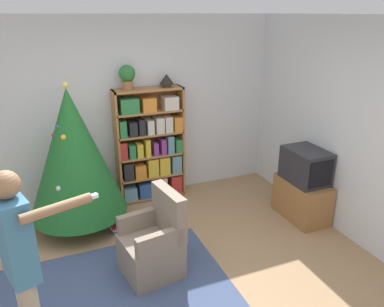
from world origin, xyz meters
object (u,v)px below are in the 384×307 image
object	(u,v)px
television	(306,166)
potted_plant	(127,75)
bookshelf	(151,148)
standing_person	(21,259)
armchair	(154,245)
christmas_tree	(74,153)
table_lamp	(167,80)

from	to	relation	value
television	potted_plant	size ratio (longest dim) A/B	1.79
potted_plant	television	bearing A→B (deg)	-34.52
bookshelf	standing_person	bearing A→B (deg)	-124.40
standing_person	armchair	bearing A→B (deg)	104.20
armchair	standing_person	bearing A→B (deg)	-66.89
christmas_tree	potted_plant	xyz separation A→B (m)	(0.82, 0.44, 0.82)
armchair	standing_person	world-z (taller)	standing_person
bookshelf	standing_person	distance (m)	2.94
television	armchair	bearing A→B (deg)	-171.12
bookshelf	television	world-z (taller)	bookshelf
christmas_tree	armchair	bearing A→B (deg)	-63.83
television	christmas_tree	size ratio (longest dim) A/B	0.31
standing_person	christmas_tree	bearing A→B (deg)	146.26
bookshelf	television	distance (m)	2.16
bookshelf	standing_person	xyz separation A→B (m)	(-1.65, -2.42, 0.21)
television	christmas_tree	distance (m)	2.93
television	christmas_tree	xyz separation A→B (m)	(-2.78, 0.91, 0.26)
television	armchair	distance (m)	2.24
bookshelf	table_lamp	size ratio (longest dim) A/B	8.22
christmas_tree	bookshelf	bearing A→B (deg)	21.79
bookshelf	table_lamp	bearing A→B (deg)	1.76
bookshelf	armchair	world-z (taller)	bookshelf
bookshelf	television	size ratio (longest dim) A/B	2.78
television	standing_person	world-z (taller)	standing_person
christmas_tree	armchair	xyz separation A→B (m)	(0.61, -1.24, -0.69)
bookshelf	christmas_tree	size ratio (longest dim) A/B	0.88
armchair	christmas_tree	bearing A→B (deg)	-162.78
standing_person	bookshelf	bearing A→B (deg)	127.74
television	armchair	size ratio (longest dim) A/B	0.64
bookshelf	potted_plant	bearing A→B (deg)	178.28
standing_person	potted_plant	distance (m)	2.91
armchair	bookshelf	bearing A→B (deg)	155.11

